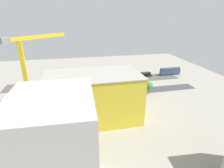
# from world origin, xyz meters

# --- Properties ---
(ground_plane) EXTENTS (195.32, 195.32, 0.00)m
(ground_plane) POSITION_xyz_m (0.00, 0.00, 0.00)
(ground_plane) COLOR #9E998C
(ground_plane) RESTS_ON ground
(rail_bed) EXTENTS (122.24, 16.19, 0.01)m
(rail_bed) POSITION_xyz_m (0.00, -19.29, 0.00)
(rail_bed) COLOR #5B544C
(rail_bed) RESTS_ON ground
(street_asphalt) EXTENTS (122.17, 10.42, 0.01)m
(street_asphalt) POSITION_xyz_m (0.00, 3.18, 0.00)
(street_asphalt) COLOR #424244
(street_asphalt) RESTS_ON ground
(track_rails) EXTENTS (122.07, 9.75, 0.12)m
(track_rails) POSITION_xyz_m (0.00, -19.29, 0.18)
(track_rails) COLOR #9E9EA8
(track_rails) RESTS_ON ground
(platform_canopy_near) EXTENTS (56.23, 5.90, 4.15)m
(platform_canopy_near) POSITION_xyz_m (14.48, -10.04, 3.89)
(platform_canopy_near) COLOR #A82D23
(platform_canopy_near) RESTS_ON ground
(platform_canopy_far) EXTENTS (53.22, 5.80, 4.04)m
(platform_canopy_far) POSITION_xyz_m (-0.66, -16.97, 3.85)
(platform_canopy_far) COLOR #A82D23
(platform_canopy_far) RESTS_ON ground
(locomotive) EXTENTS (15.35, 2.99, 5.13)m
(locomotive) POSITION_xyz_m (-35.40, -22.68, 1.81)
(locomotive) COLOR black
(locomotive) RESTS_ON ground
(passenger_coach) EXTENTS (16.46, 3.14, 5.93)m
(passenger_coach) POSITION_xyz_m (-58.45, -22.68, 3.12)
(passenger_coach) COLOR black
(passenger_coach) RESTS_ON ground
(parked_car_0) EXTENTS (4.81, 1.85, 1.80)m
(parked_car_0) POSITION_xyz_m (-29.43, 0.33, 0.80)
(parked_car_0) COLOR black
(parked_car_0) RESTS_ON ground
(parked_car_1) EXTENTS (4.42, 1.86, 1.71)m
(parked_car_1) POSITION_xyz_m (-21.12, 0.14, 0.76)
(parked_car_1) COLOR black
(parked_car_1) RESTS_ON ground
(parked_car_2) EXTENTS (4.68, 1.96, 1.72)m
(parked_car_2) POSITION_xyz_m (-14.19, 0.02, 0.76)
(parked_car_2) COLOR black
(parked_car_2) RESTS_ON ground
(parked_car_3) EXTENTS (4.11, 1.90, 1.68)m
(parked_car_3) POSITION_xyz_m (-6.18, -0.13, 0.75)
(parked_car_3) COLOR black
(parked_car_3) RESTS_ON ground
(construction_building) EXTENTS (40.48, 22.57, 21.17)m
(construction_building) POSITION_xyz_m (7.87, 28.60, 10.58)
(construction_building) COLOR yellow
(construction_building) RESTS_ON ground
(construction_roof_slab) EXTENTS (41.08, 23.17, 0.40)m
(construction_roof_slab) POSITION_xyz_m (7.87, 28.60, 21.37)
(construction_roof_slab) COLOR #ADA89E
(construction_roof_slab) RESTS_ON construction_building
(tower_crane) EXTENTS (19.38, 16.95, 38.55)m
(tower_crane) POSITION_xyz_m (31.29, 34.11, 22.33)
(tower_crane) COLOR gray
(tower_crane) RESTS_ON ground
(box_truck_0) EXTENTS (8.40, 2.51, 3.69)m
(box_truck_0) POSITION_xyz_m (17.05, 13.49, 1.77)
(box_truck_0) COLOR black
(box_truck_0) RESTS_ON ground
(box_truck_1) EXTENTS (9.19, 2.93, 3.55)m
(box_truck_1) POSITION_xyz_m (15.27, 10.59, 1.74)
(box_truck_1) COLOR black
(box_truck_1) RESTS_ON ground
(street_tree_0) EXTENTS (5.67, 5.67, 8.68)m
(street_tree_0) POSITION_xyz_m (6.51, 7.42, 5.81)
(street_tree_0) COLOR brown
(street_tree_0) RESTS_ON ground
(street_tree_1) EXTENTS (5.19, 5.19, 7.67)m
(street_tree_1) POSITION_xyz_m (37.20, 7.69, 5.06)
(street_tree_1) COLOR brown
(street_tree_1) RESTS_ON ground
(street_tree_2) EXTENTS (4.83, 4.83, 8.05)m
(street_tree_2) POSITION_xyz_m (-27.00, 8.91, 5.62)
(street_tree_2) COLOR brown
(street_tree_2) RESTS_ON ground
(street_tree_3) EXTENTS (4.48, 4.48, 6.85)m
(street_tree_3) POSITION_xyz_m (-9.78, 7.69, 4.58)
(street_tree_3) COLOR brown
(street_tree_3) RESTS_ON ground
(traffic_light) EXTENTS (0.50, 0.36, 7.22)m
(traffic_light) POSITION_xyz_m (28.05, 8.00, 4.74)
(traffic_light) COLOR #333333
(traffic_light) RESTS_ON ground
(background_skyline) EXTENTS (73.12, 36.67, 29.80)m
(background_skyline) POSITION_xyz_m (-4.97, 72.93, 13.31)
(background_skyline) COLOR #999EA8
(background_skyline) RESTS_ON ground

